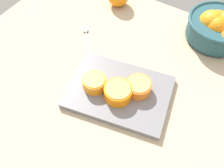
{
  "coord_description": "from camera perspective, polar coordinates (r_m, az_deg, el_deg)",
  "views": [
    {
      "loc": [
        21.65,
        -38.76,
        65.98
      ],
      "look_at": [
        -0.44,
        -3.11,
        6.55
      ],
      "focal_mm": 39.45,
      "sensor_mm": 36.0,
      "label": 1
    }
  ],
  "objects": [
    {
      "name": "orange_half_1",
      "position": [
        0.74,
        1.41,
        -1.92
      ],
      "size": [
        8.62,
        8.62,
        4.14
      ],
      "color": "orange",
      "rests_on": "cutting_board"
    },
    {
      "name": "ground_plane",
      "position": [
        0.81,
        1.43,
        -1.89
      ],
      "size": [
        119.6,
        96.61,
        3.0
      ],
      "primitive_type": "cube",
      "color": "tan"
    },
    {
      "name": "orange_half_2",
      "position": [
        0.77,
        -4.06,
        0.34
      ],
      "size": [
        7.49,
        7.49,
        3.91
      ],
      "color": "orange",
      "rests_on": "cutting_board"
    },
    {
      "name": "spoon",
      "position": [
        0.95,
        -5.83,
        10.68
      ],
      "size": [
        13.02,
        13.71,
        1.0
      ],
      "color": "silver",
      "rests_on": "ground_plane"
    },
    {
      "name": "orange_half_0",
      "position": [
        0.76,
        6.15,
        -0.57
      ],
      "size": [
        8.09,
        8.09,
        3.82
      ],
      "color": "orange",
      "rests_on": "cutting_board"
    },
    {
      "name": "cutting_board",
      "position": [
        0.78,
        1.73,
        -1.86
      ],
      "size": [
        35.25,
        28.5,
        1.9
      ],
      "primitive_type": "cube",
      "rotation": [
        0.0,
        0.0,
        0.2
      ],
      "color": "slate",
      "rests_on": "ground_plane"
    },
    {
      "name": "fruit_bowl",
      "position": [
        0.98,
        23.45,
        11.84
      ],
      "size": [
        22.43,
        22.43,
        11.33
      ],
      "color": "#234C56",
      "rests_on": "ground_plane"
    }
  ]
}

